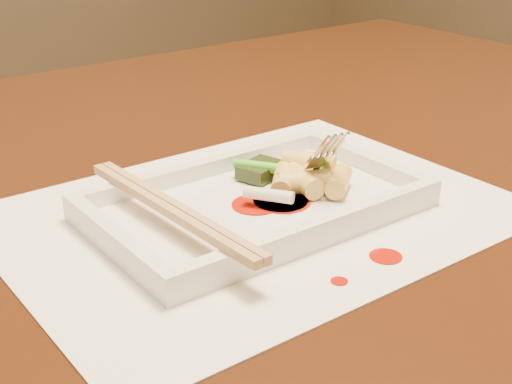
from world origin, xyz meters
TOP-DOWN VIEW (x-y plane):
  - table at (0.00, 0.00)m, footprint 1.40×0.90m
  - placemat at (-0.01, -0.09)m, footprint 0.40×0.30m
  - sauce_splatter_a at (0.02, -0.21)m, footprint 0.02×0.02m
  - sauce_splatter_b at (-0.03, -0.21)m, footprint 0.01×0.01m
  - plate_base at (-0.01, -0.09)m, footprint 0.26×0.16m
  - plate_rim_far at (-0.01, -0.02)m, footprint 0.26×0.01m
  - plate_rim_near at (-0.01, -0.17)m, footprint 0.26×0.01m
  - plate_rim_left at (-0.14, -0.09)m, footprint 0.01×0.14m
  - plate_rim_right at (0.11, -0.09)m, footprint 0.01×0.14m
  - veg_piece at (0.02, -0.05)m, footprint 0.04×0.04m
  - scallion_white at (-0.01, -0.11)m, footprint 0.03×0.04m
  - scallion_green at (0.03, -0.07)m, footprint 0.06×0.08m
  - chopstick_a at (-0.09, -0.09)m, footprint 0.02×0.21m
  - chopstick_b at (-0.09, -0.09)m, footprint 0.02×0.21m
  - fork at (0.06, -0.07)m, footprint 0.09×0.10m
  - sauce_blob_0 at (0.01, -0.10)m, footprint 0.05×0.05m
  - sauce_blob_1 at (0.01, -0.10)m, footprint 0.04×0.04m
  - sauce_blob_2 at (-0.01, -0.10)m, footprint 0.04×0.04m
  - rice_cake_0 at (0.03, -0.10)m, footprint 0.05×0.04m
  - rice_cake_1 at (0.06, -0.12)m, footprint 0.04×0.04m
  - rice_cake_2 at (0.05, -0.08)m, footprint 0.04×0.05m
  - rice_cake_3 at (0.03, -0.10)m, footprint 0.03×0.05m
  - rice_cake_4 at (0.02, -0.09)m, footprint 0.04×0.04m

SIDE VIEW (x-z plane):
  - table at x=0.00m, z-range 0.27..1.02m
  - placemat at x=-0.01m, z-range 0.75..0.75m
  - sauce_splatter_a at x=0.02m, z-range 0.75..0.75m
  - sauce_splatter_b at x=-0.03m, z-range 0.75..0.75m
  - plate_base at x=-0.01m, z-range 0.75..0.76m
  - sauce_blob_0 at x=0.01m, z-range 0.76..0.76m
  - sauce_blob_1 at x=0.01m, z-range 0.76..0.76m
  - sauce_blob_2 at x=-0.01m, z-range 0.76..0.76m
  - plate_rim_far at x=-0.01m, z-range 0.76..0.77m
  - plate_rim_near at x=-0.01m, z-range 0.76..0.77m
  - plate_rim_left at x=-0.14m, z-range 0.76..0.77m
  - plate_rim_right at x=0.11m, z-range 0.76..0.77m
  - veg_piece at x=0.02m, z-range 0.76..0.77m
  - rice_cake_0 at x=0.03m, z-range 0.76..0.78m
  - rice_cake_1 at x=0.06m, z-range 0.76..0.78m
  - rice_cake_3 at x=0.03m, z-range 0.76..0.78m
  - rice_cake_4 at x=0.02m, z-range 0.76..0.78m
  - scallion_white at x=-0.01m, z-range 0.77..0.78m
  - scallion_green at x=0.03m, z-range 0.77..0.78m
  - rice_cake_2 at x=0.05m, z-range 0.77..0.79m
  - chopstick_a at x=-0.09m, z-range 0.77..0.78m
  - chopstick_b at x=-0.09m, z-range 0.77..0.78m
  - fork at x=0.06m, z-range 0.76..0.90m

